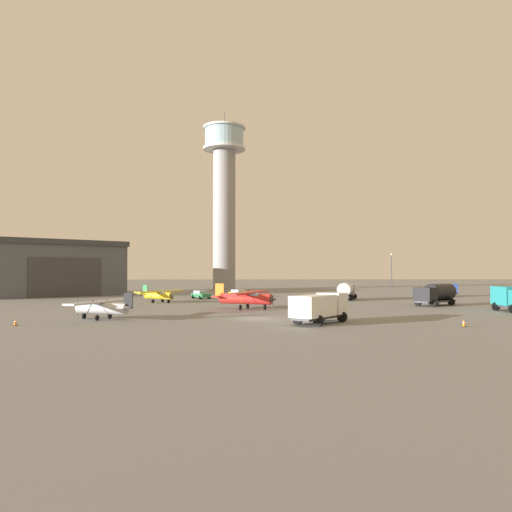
# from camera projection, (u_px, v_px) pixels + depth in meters

# --- Properties ---
(ground_plane) EXTENTS (400.00, 400.00, 0.00)m
(ground_plane) POSITION_uv_depth(u_px,v_px,m) (258.00, 319.00, 49.75)
(ground_plane) COLOR slate
(control_tower) EXTENTS (10.61, 10.61, 45.01)m
(control_tower) POSITION_uv_depth(u_px,v_px,m) (224.00, 192.00, 123.40)
(control_tower) COLOR gray
(control_tower) RESTS_ON ground_plane
(hangar) EXTENTS (32.10, 31.53, 10.52)m
(hangar) POSITION_uv_depth(u_px,v_px,m) (47.00, 268.00, 96.51)
(hangar) COLOR #4C5159
(hangar) RESTS_ON ground_plane
(airplane_silver) EXTENTS (7.08, 8.94, 2.70)m
(airplane_silver) POSITION_uv_depth(u_px,v_px,m) (103.00, 307.00, 48.84)
(airplane_silver) COLOR #B7BABF
(airplane_silver) RESTS_ON ground_plane
(airplane_yellow) EXTENTS (6.89, 7.80, 2.62)m
(airplane_yellow) POSITION_uv_depth(u_px,v_px,m) (158.00, 295.00, 73.96)
(airplane_yellow) COLOR gold
(airplane_yellow) RESTS_ON ground_plane
(airplane_red) EXTENTS (8.35, 10.52, 3.20)m
(airplane_red) POSITION_uv_depth(u_px,v_px,m) (245.00, 297.00, 61.61)
(airplane_red) COLOR red
(airplane_red) RESTS_ON ground_plane
(truck_box_white) EXTENTS (6.17, 6.71, 2.74)m
(truck_box_white) POSITION_uv_depth(u_px,v_px,m) (319.00, 307.00, 45.26)
(truck_box_white) COLOR #38383D
(truck_box_white) RESTS_ON ground_plane
(truck_flatbed_blue) EXTENTS (6.47, 3.98, 2.37)m
(truck_flatbed_blue) POSITION_uv_depth(u_px,v_px,m) (444.00, 290.00, 90.96)
(truck_flatbed_blue) COLOR #38383D
(truck_flatbed_blue) RESTS_ON ground_plane
(truck_box_teal) EXTENTS (3.08, 5.63, 2.94)m
(truck_box_teal) POSITION_uv_depth(u_px,v_px,m) (511.00, 298.00, 58.19)
(truck_box_teal) COLOR #38383D
(truck_box_teal) RESTS_ON ground_plane
(truck_fuel_tanker_silver) EXTENTS (4.40, 7.11, 2.88)m
(truck_fuel_tanker_silver) POSITION_uv_depth(u_px,v_px,m) (346.00, 290.00, 79.99)
(truck_fuel_tanker_silver) COLOR #38383D
(truck_fuel_tanker_silver) RESTS_ON ground_plane
(truck_fuel_tanker_black) EXTENTS (6.94, 5.96, 3.04)m
(truck_fuel_tanker_black) POSITION_uv_depth(u_px,v_px,m) (436.00, 293.00, 67.83)
(truck_fuel_tanker_black) COLOR #38383D
(truck_fuel_tanker_black) RESTS_ON ground_plane
(car_yellow) EXTENTS (4.04, 4.79, 1.37)m
(car_yellow) POSITION_uv_depth(u_px,v_px,m) (239.00, 293.00, 88.57)
(car_yellow) COLOR gold
(car_yellow) RESTS_ON ground_plane
(car_green) EXTENTS (3.70, 4.75, 1.37)m
(car_green) POSITION_uv_depth(u_px,v_px,m) (201.00, 294.00, 83.95)
(car_green) COLOR #287A42
(car_green) RESTS_ON ground_plane
(light_post_west) EXTENTS (0.44, 0.44, 8.46)m
(light_post_west) POSITION_uv_depth(u_px,v_px,m) (391.00, 269.00, 105.12)
(light_post_west) COLOR #38383D
(light_post_west) RESTS_ON ground_plane
(traffic_cone_near_left) EXTENTS (0.36, 0.36, 0.66)m
(traffic_cone_near_left) POSITION_uv_depth(u_px,v_px,m) (464.00, 323.00, 42.78)
(traffic_cone_near_left) COLOR black
(traffic_cone_near_left) RESTS_ON ground_plane
(traffic_cone_near_right) EXTENTS (0.36, 0.36, 0.64)m
(traffic_cone_near_right) POSITION_uv_depth(u_px,v_px,m) (15.00, 322.00, 43.56)
(traffic_cone_near_right) COLOR black
(traffic_cone_near_right) RESTS_ON ground_plane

